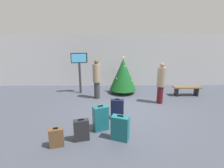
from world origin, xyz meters
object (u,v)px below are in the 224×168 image
(waiting_bench, at_px, (187,89))
(suitcase_0, at_px, (120,128))
(traveller_1, at_px, (97,78))
(holiday_tree, at_px, (123,74))
(flight_info_kiosk, at_px, (79,66))
(suitcase_1, at_px, (56,138))
(suitcase_4, at_px, (81,130))
(suitcase_3, at_px, (101,118))
(traveller_0, at_px, (161,82))
(suitcase_2, at_px, (117,109))

(waiting_bench, height_order, suitcase_0, suitcase_0)
(traveller_1, distance_m, suitcase_0, 3.66)
(holiday_tree, height_order, flight_info_kiosk, flight_info_kiosk)
(suitcase_1, xyz_separation_m, suitcase_4, (0.61, 0.27, 0.05))
(suitcase_1, bearing_deg, flight_info_kiosk, 92.07)
(waiting_bench, height_order, suitcase_1, suitcase_1)
(traveller_1, relative_size, suitcase_1, 3.42)
(holiday_tree, height_order, suitcase_3, holiday_tree)
(suitcase_4, bearing_deg, traveller_0, 42.73)
(waiting_bench, height_order, suitcase_2, suitcase_2)
(traveller_0, relative_size, suitcase_1, 3.31)
(traveller_1, bearing_deg, suitcase_0, -75.32)
(holiday_tree, bearing_deg, traveller_0, -44.45)
(suitcase_0, distance_m, suitcase_2, 1.28)
(flight_info_kiosk, bearing_deg, waiting_bench, -5.44)
(holiday_tree, bearing_deg, suitcase_2, -98.21)
(suitcase_2, bearing_deg, holiday_tree, 81.79)
(traveller_0, bearing_deg, flight_info_kiosk, 157.89)
(flight_info_kiosk, xyz_separation_m, suitcase_1, (0.17, -4.64, -1.22))
(waiting_bench, distance_m, suitcase_3, 5.34)
(holiday_tree, xyz_separation_m, traveller_1, (-1.33, -0.83, -0.03))
(suitcase_1, relative_size, suitcase_3, 0.67)
(holiday_tree, relative_size, suitcase_4, 3.00)
(flight_info_kiosk, bearing_deg, holiday_tree, -0.91)
(suitcase_4, bearing_deg, suitcase_3, 47.92)
(suitcase_0, height_order, suitcase_3, suitcase_3)
(traveller_0, height_order, suitcase_2, traveller_0)
(waiting_bench, relative_size, suitcase_1, 2.50)
(holiday_tree, height_order, traveller_0, holiday_tree)
(holiday_tree, distance_m, traveller_0, 2.17)
(traveller_0, bearing_deg, suitcase_3, -138.43)
(suitcase_0, xyz_separation_m, suitcase_1, (-1.70, -0.29, -0.10))
(flight_info_kiosk, height_order, traveller_1, flight_info_kiosk)
(waiting_bench, relative_size, suitcase_3, 1.68)
(suitcase_4, bearing_deg, waiting_bench, 39.13)
(suitcase_0, height_order, suitcase_2, suitcase_2)
(flight_info_kiosk, height_order, suitcase_4, flight_info_kiosk)
(suitcase_2, height_order, suitcase_4, suitcase_2)
(flight_info_kiosk, bearing_deg, traveller_0, -22.11)
(waiting_bench, distance_m, suitcase_0, 5.28)
(holiday_tree, xyz_separation_m, waiting_bench, (3.23, -0.49, -0.67))
(suitcase_3, bearing_deg, holiday_tree, 75.29)
(traveller_0, bearing_deg, suitcase_0, -125.04)
(flight_info_kiosk, bearing_deg, suitcase_3, -71.29)
(suitcase_4, bearing_deg, flight_info_kiosk, 100.15)
(holiday_tree, distance_m, suitcase_3, 3.95)
(holiday_tree, relative_size, traveller_0, 1.08)
(flight_info_kiosk, height_order, suitcase_2, flight_info_kiosk)
(holiday_tree, xyz_separation_m, traveller_0, (1.55, -1.52, -0.06))
(traveller_1, height_order, suitcase_3, traveller_1)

